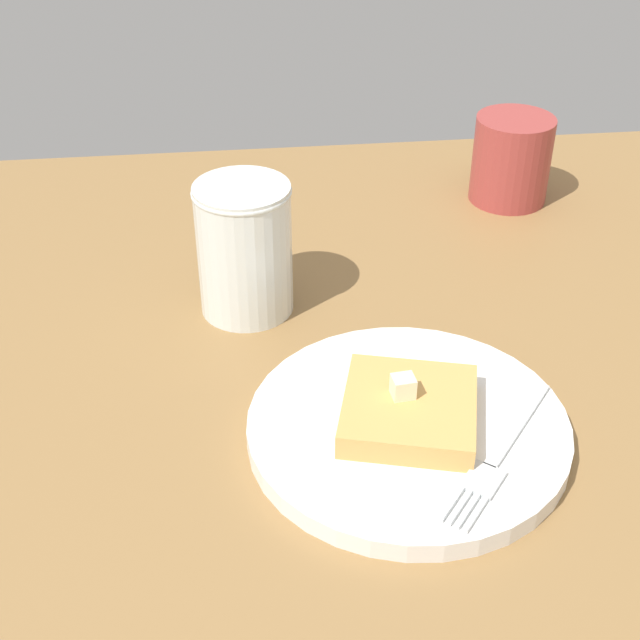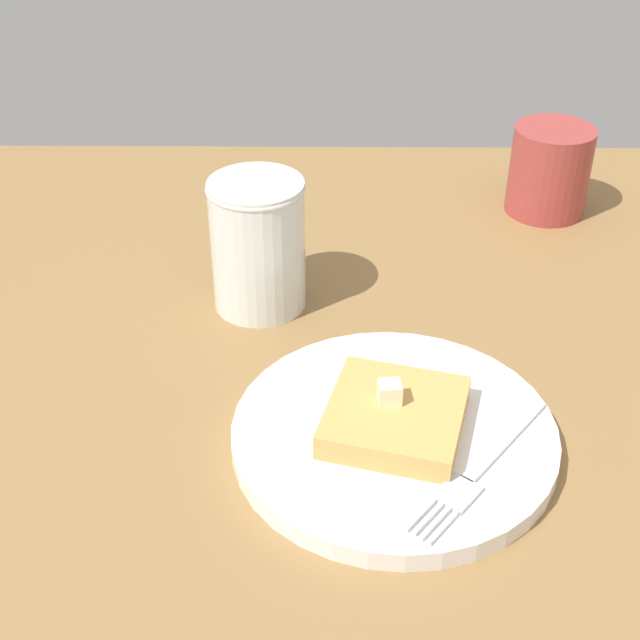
% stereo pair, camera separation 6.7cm
% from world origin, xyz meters
% --- Properties ---
extents(table_surface, '(1.02, 1.02, 0.03)m').
position_xyz_m(table_surface, '(0.00, 0.00, 0.01)').
color(table_surface, olive).
rests_on(table_surface, ground).
extents(plate, '(0.23, 0.23, 0.02)m').
position_xyz_m(plate, '(-0.00, 0.07, 0.03)').
color(plate, white).
rests_on(plate, table_surface).
extents(toast_slice_center, '(0.11, 0.11, 0.02)m').
position_xyz_m(toast_slice_center, '(-0.00, 0.07, 0.05)').
color(toast_slice_center, tan).
rests_on(toast_slice_center, plate).
extents(butter_pat_primary, '(0.02, 0.02, 0.02)m').
position_xyz_m(butter_pat_primary, '(0.01, 0.08, 0.07)').
color(butter_pat_primary, '#F7EDC6').
rests_on(butter_pat_primary, toast_slice_center).
extents(fork, '(0.13, 0.11, 0.00)m').
position_xyz_m(fork, '(-0.05, 0.02, 0.04)').
color(fork, silver).
rests_on(fork, plate).
extents(syrup_jar, '(0.08, 0.08, 0.11)m').
position_xyz_m(syrup_jar, '(0.18, 0.18, 0.08)').
color(syrup_jar, '#552611').
rests_on(syrup_jar, table_surface).
extents(coffee_mug, '(0.11, 0.08, 0.09)m').
position_xyz_m(coffee_mug, '(0.35, -0.10, 0.07)').
color(coffee_mug, '#9F3A36').
rests_on(coffee_mug, table_surface).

